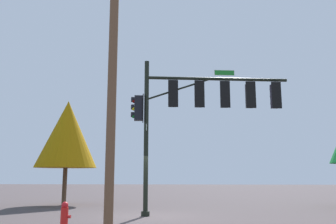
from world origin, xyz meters
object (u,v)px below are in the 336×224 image
Objects in this scene: utility_pole at (112,78)px; fire_hydrant at (65,215)px; tree_near at (67,134)px; signal_pole_assembly at (199,104)px.

fire_hydrant is at bearing 129.25° from utility_pole.
tree_near is at bearing 110.04° from fire_hydrant.
signal_pole_assembly is at bearing 42.03° from fire_hydrant.
signal_pole_assembly is 0.86× the size of utility_pole.
utility_pole is at bearing -65.25° from tree_near.
signal_pole_assembly reaches higher than tree_near.
tree_near is (-3.34, 9.16, 3.73)m from fire_hydrant.
fire_hydrant is at bearing -69.96° from tree_near.
utility_pole is at bearing -110.64° from signal_pole_assembly.
tree_near is at bearing 146.78° from signal_pole_assembly.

